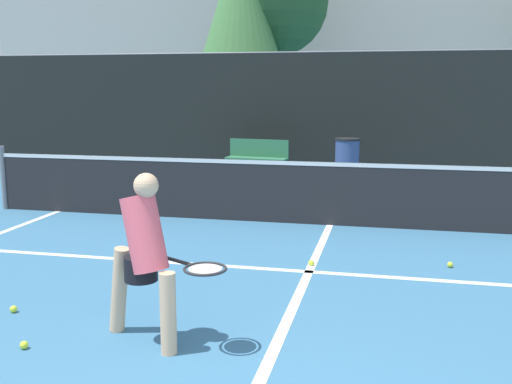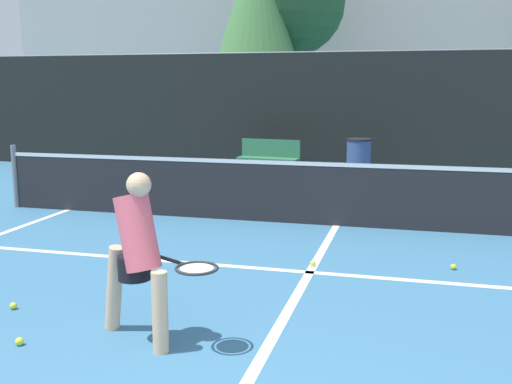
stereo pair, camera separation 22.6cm
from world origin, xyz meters
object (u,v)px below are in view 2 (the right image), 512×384
(player_practicing, at_px, (138,251))
(courtside_bench, at_px, (269,157))
(parked_car, at_px, (347,139))
(trash_bin, at_px, (359,161))

(player_practicing, relative_size, courtside_bench, 0.98)
(courtside_bench, xyz_separation_m, parked_car, (1.38, 3.46, 0.14))
(player_practicing, relative_size, trash_bin, 1.48)
(player_practicing, distance_m, parked_car, 12.35)
(courtside_bench, height_order, parked_car, parked_car)
(parked_car, bearing_deg, trash_bin, -80.08)
(trash_bin, relative_size, parked_car, 0.20)
(courtside_bench, bearing_deg, trash_bin, -0.18)
(courtside_bench, relative_size, parked_car, 0.31)
(courtside_bench, height_order, trash_bin, trash_bin)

